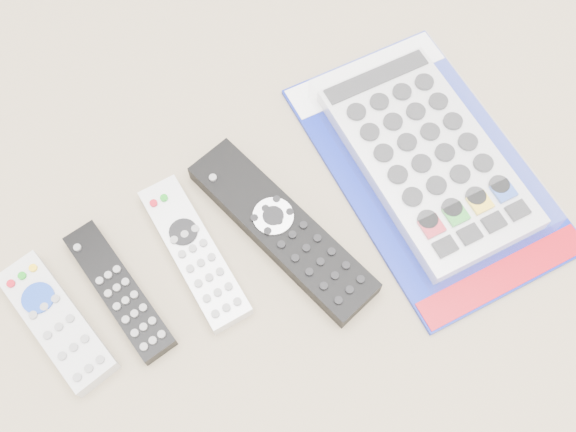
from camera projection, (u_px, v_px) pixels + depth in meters
remote_small_grey at (57, 322)px, 0.68m from camera, size 0.07×0.17×0.03m
remote_slim_black at (119, 291)px, 0.70m from camera, size 0.05×0.18×0.02m
remote_silver_dvd at (194, 252)px, 0.72m from camera, size 0.06×0.19×0.02m
remote_large_black at (282, 229)px, 0.73m from camera, size 0.10×0.26×0.03m
jumbo_remote_packaged at (428, 156)px, 0.76m from camera, size 0.26×0.38×0.05m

